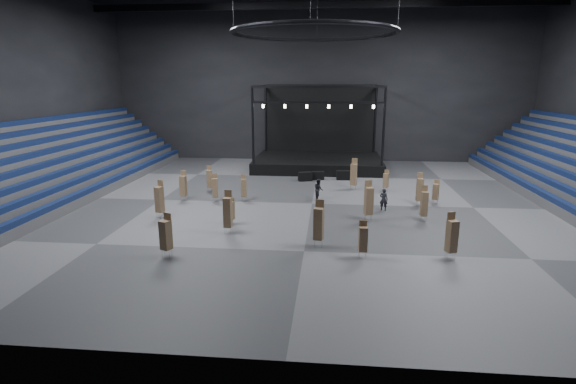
# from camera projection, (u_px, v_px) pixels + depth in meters

# --- Properties ---
(floor) EXTENTS (50.00, 50.00, 0.00)m
(floor) POSITION_uv_depth(u_px,v_px,m) (312.00, 204.00, 35.92)
(floor) COLOR #4D4D50
(floor) RESTS_ON ground
(wall_back) EXTENTS (50.00, 0.20, 18.00)m
(wall_back) POSITION_uv_depth(u_px,v_px,m) (321.00, 86.00, 54.08)
(wall_back) COLOR black
(wall_back) RESTS_ON ground
(wall_front) EXTENTS (50.00, 0.20, 18.00)m
(wall_front) POSITION_uv_depth(u_px,v_px,m) (285.00, 97.00, 13.48)
(wall_front) COLOR black
(wall_front) RESTS_ON ground
(wall_left) EXTENTS (0.20, 42.00, 18.00)m
(wall_left) POSITION_uv_depth(u_px,v_px,m) (3.00, 88.00, 36.10)
(wall_left) COLOR black
(wall_left) RESTS_ON ground
(bleachers_left) EXTENTS (7.20, 40.00, 6.40)m
(bleachers_left) POSITION_uv_depth(u_px,v_px,m) (39.00, 177.00, 37.64)
(bleachers_left) COLOR #474749
(bleachers_left) RESTS_ON floor
(stage) EXTENTS (14.00, 10.00, 9.20)m
(stage) POSITION_uv_depth(u_px,v_px,m) (318.00, 154.00, 51.27)
(stage) COLOR black
(stage) RESTS_ON floor
(truss_ring) EXTENTS (12.30, 12.30, 5.15)m
(truss_ring) POSITION_uv_depth(u_px,v_px,m) (314.00, 32.00, 32.83)
(truss_ring) COLOR black
(truss_ring) RESTS_ON ceiling
(flight_case_left) EXTENTS (1.46, 1.06, 0.87)m
(flight_case_left) POSITION_uv_depth(u_px,v_px,m) (305.00, 176.00, 44.14)
(flight_case_left) COLOR black
(flight_case_left) RESTS_ON floor
(flight_case_mid) EXTENTS (1.24, 0.65, 0.81)m
(flight_case_mid) POSITION_uv_depth(u_px,v_px,m) (318.00, 175.00, 44.75)
(flight_case_mid) COLOR black
(flight_case_mid) RESTS_ON floor
(flight_case_right) EXTENTS (1.40, 0.75, 0.91)m
(flight_case_right) POSITION_uv_depth(u_px,v_px,m) (343.00, 175.00, 44.63)
(flight_case_right) COLOR black
(flight_case_right) RESTS_ON floor
(chair_stack_0) EXTENTS (0.55, 0.55, 1.94)m
(chair_stack_0) POSITION_uv_depth(u_px,v_px,m) (386.00, 180.00, 39.67)
(chair_stack_0) COLOR silver
(chair_stack_0) RESTS_ON floor
(chair_stack_1) EXTENTS (0.47, 0.47, 2.51)m
(chair_stack_1) POSITION_uv_depth(u_px,v_px,m) (424.00, 203.00, 31.15)
(chair_stack_1) COLOR silver
(chair_stack_1) RESTS_ON floor
(chair_stack_2) EXTENTS (0.53, 0.53, 2.82)m
(chair_stack_2) POSITION_uv_depth(u_px,v_px,m) (228.00, 212.00, 28.58)
(chair_stack_2) COLOR silver
(chair_stack_2) RESTS_ON floor
(chair_stack_3) EXTENTS (0.66, 0.66, 2.85)m
(chair_stack_3) POSITION_uv_depth(u_px,v_px,m) (369.00, 200.00, 31.22)
(chair_stack_3) COLOR silver
(chair_stack_3) RESTS_ON floor
(chair_stack_4) EXTENTS (0.49, 0.49, 2.10)m
(chair_stack_4) POSITION_uv_depth(u_px,v_px,m) (363.00, 238.00, 24.61)
(chair_stack_4) COLOR silver
(chair_stack_4) RESTS_ON floor
(chair_stack_5) EXTENTS (0.57, 0.57, 1.94)m
(chair_stack_5) POSITION_uv_depth(u_px,v_px,m) (436.00, 191.00, 35.57)
(chair_stack_5) COLOR silver
(chair_stack_5) RESTS_ON floor
(chair_stack_6) EXTENTS (0.64, 0.64, 2.72)m
(chair_stack_6) POSITION_uv_depth(u_px,v_px,m) (159.00, 199.00, 31.90)
(chair_stack_6) COLOR silver
(chair_stack_6) RESTS_ON floor
(chair_stack_7) EXTENTS (0.53, 0.53, 2.17)m
(chair_stack_7) POSITION_uv_depth(u_px,v_px,m) (244.00, 187.00, 36.51)
(chair_stack_7) COLOR silver
(chair_stack_7) RESTS_ON floor
(chair_stack_8) EXTENTS (0.55, 0.55, 2.31)m
(chair_stack_8) POSITION_uv_depth(u_px,v_px,m) (215.00, 187.00, 36.27)
(chair_stack_8) COLOR silver
(chair_stack_8) RESTS_ON floor
(chair_stack_9) EXTENTS (0.64, 0.64, 2.63)m
(chair_stack_9) POSITION_uv_depth(u_px,v_px,m) (452.00, 235.00, 24.37)
(chair_stack_9) COLOR silver
(chair_stack_9) RESTS_ON floor
(chair_stack_10) EXTENTS (0.51, 0.51, 2.61)m
(chair_stack_10) POSITION_uv_depth(u_px,v_px,m) (420.00, 189.00, 35.05)
(chair_stack_10) COLOR silver
(chair_stack_10) RESTS_ON floor
(chair_stack_11) EXTENTS (0.50, 0.50, 2.31)m
(chair_stack_11) POSITION_uv_depth(u_px,v_px,m) (209.00, 179.00, 39.57)
(chair_stack_11) COLOR silver
(chair_stack_11) RESTS_ON floor
(chair_stack_12) EXTENTS (0.63, 0.63, 2.82)m
(chair_stack_12) POSITION_uv_depth(u_px,v_px,m) (319.00, 223.00, 26.22)
(chair_stack_12) COLOR silver
(chair_stack_12) RESTS_ON floor
(chair_stack_13) EXTENTS (0.54, 0.54, 1.89)m
(chair_stack_13) POSITION_uv_depth(u_px,v_px,m) (231.00, 210.00, 30.44)
(chair_stack_13) COLOR silver
(chair_stack_13) RESTS_ON floor
(chair_stack_14) EXTENTS (0.50, 0.50, 2.48)m
(chair_stack_14) POSITION_uv_depth(u_px,v_px,m) (183.00, 185.00, 36.54)
(chair_stack_14) COLOR silver
(chair_stack_14) RESTS_ON floor
(chair_stack_15) EXTENTS (0.68, 0.68, 2.48)m
(chair_stack_15) POSITION_uv_depth(u_px,v_px,m) (166.00, 234.00, 24.72)
(chair_stack_15) COLOR silver
(chair_stack_15) RESTS_ON floor
(chair_stack_16) EXTENTS (0.65, 0.65, 2.84)m
(chair_stack_16) POSITION_uv_depth(u_px,v_px,m) (354.00, 174.00, 40.20)
(chair_stack_16) COLOR silver
(chair_stack_16) RESTS_ON floor
(man_center) EXTENTS (0.71, 0.56, 1.70)m
(man_center) POSITION_uv_depth(u_px,v_px,m) (384.00, 200.00, 33.80)
(man_center) COLOR black
(man_center) RESTS_ON floor
(crew_member) EXTENTS (0.90, 1.02, 1.75)m
(crew_member) POSITION_uv_depth(u_px,v_px,m) (319.00, 189.00, 36.97)
(crew_member) COLOR black
(crew_member) RESTS_ON floor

